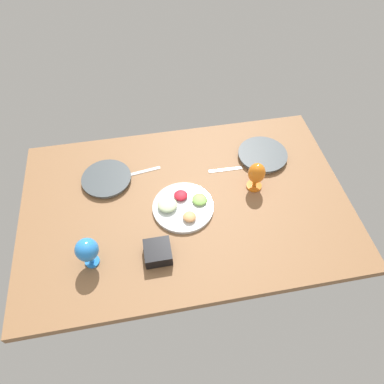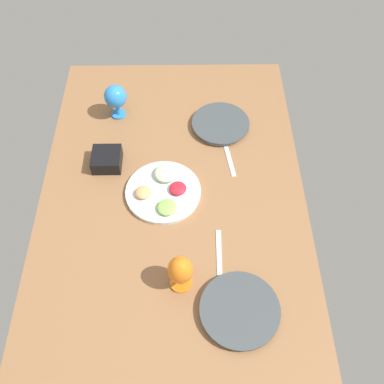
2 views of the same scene
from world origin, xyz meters
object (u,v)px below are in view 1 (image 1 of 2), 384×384
Objects in this scene: dinner_plate_right at (262,155)px; fruit_platter at (182,206)px; hurricane_glass_orange at (256,174)px; square_bowl_black at (158,252)px; dinner_plate_left at (107,179)px; hurricane_glass_blue at (87,250)px.

dinner_plate_right is 0.90× the size of fruit_platter.
dinner_plate_right is 23.37cm from hurricane_glass_orange.
dinner_plate_right is 80.30cm from square_bowl_black.
dinner_plate_left is at bearing -178.66° from dinner_plate_right.
dinner_plate_left is 1.58× the size of hurricane_glass_blue.
hurricane_glass_orange reaches higher than dinner_plate_right.
hurricane_glass_blue is 86.09cm from hurricane_glass_orange.
dinner_plate_left is at bearing 166.77° from hurricane_glass_orange.
square_bowl_black reaches higher than dinner_plate_left.
hurricane_glass_blue is at bearing -99.62° from dinner_plate_left.
hurricane_glass_blue is at bearing 175.87° from square_bowl_black.
fruit_platter is at bearing -34.29° from dinner_plate_left.
hurricane_glass_orange is at bearing 10.24° from fruit_platter.
dinner_plate_right is at bearing 27.41° from hurricane_glass_blue.
square_bowl_black is (-63.12, -49.61, 2.01)cm from dinner_plate_right.
hurricane_glass_orange is (73.59, -17.30, 8.27)cm from dinner_plate_left.
dinner_plate_right is 1.66× the size of hurricane_glass_blue.
dinner_plate_right is 1.66× the size of hurricane_glass_orange.
dinner_plate_left is 1.58× the size of hurricane_glass_orange.
fruit_platter is at bearing -169.76° from hurricane_glass_orange.
dinner_plate_left is 0.95× the size of dinner_plate_right.
dinner_plate_right is at bearing 61.63° from hurricane_glass_orange.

